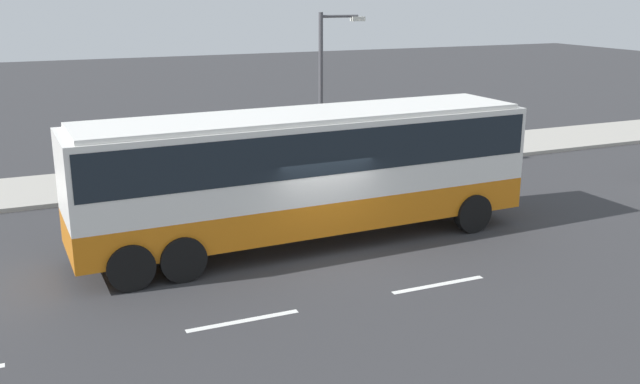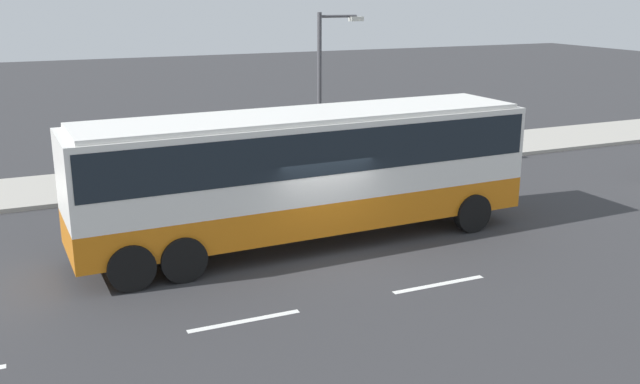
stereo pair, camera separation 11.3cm
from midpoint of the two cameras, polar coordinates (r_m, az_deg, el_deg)
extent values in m
plane|color=#333335|center=(18.30, 0.24, -5.13)|extent=(120.00, 120.00, 0.00)
cube|color=#A8A399|center=(26.57, -7.86, 1.56)|extent=(80.00, 4.00, 0.15)
cube|color=white|center=(14.92, -6.30, -10.27)|extent=(2.40, 0.16, 0.01)
cube|color=white|center=(16.78, 9.35, -7.34)|extent=(2.40, 0.16, 0.01)
cube|color=orange|center=(18.99, -1.21, -1.21)|extent=(12.36, 2.99, 0.87)
cube|color=white|center=(18.63, -1.24, 3.00)|extent=(12.36, 2.99, 2.00)
cube|color=black|center=(18.56, -1.24, 3.91)|extent=(12.12, 3.01, 1.10)
cube|color=black|center=(21.79, 13.55, 4.71)|extent=(0.20, 2.38, 1.60)
cube|color=white|center=(18.42, -1.26, 6.22)|extent=(11.87, 2.82, 0.12)
cylinder|color=black|center=(22.30, 8.13, 0.05)|extent=(1.11, 0.34, 1.10)
cylinder|color=black|center=(20.37, 11.98, -1.65)|extent=(1.11, 0.34, 1.10)
cylinder|color=black|center=(19.14, -13.04, -2.86)|extent=(1.11, 0.34, 1.10)
cylinder|color=black|center=(16.85, -11.12, -5.32)|extent=(1.11, 0.34, 1.10)
cylinder|color=black|center=(18.94, -16.58, -3.32)|extent=(1.11, 0.34, 1.10)
cylinder|color=black|center=(16.63, -15.13, -5.89)|extent=(1.11, 0.34, 1.10)
cylinder|color=#38334C|center=(28.12, 6.34, 3.42)|extent=(0.14, 0.14, 0.83)
cylinder|color=#38334C|center=(28.19, 6.62, 3.45)|extent=(0.14, 0.14, 0.83)
cylinder|color=#2672B2|center=(28.01, 6.53, 4.88)|extent=(0.32, 0.32, 0.62)
sphere|color=brown|center=(27.93, 6.56, 5.73)|extent=(0.22, 0.22, 0.22)
cylinder|color=#47474C|center=(25.71, -0.17, 7.89)|extent=(0.16, 0.16, 5.71)
cylinder|color=#47474C|center=(25.77, 1.33, 13.94)|extent=(1.44, 0.10, 0.10)
cube|color=silver|center=(26.09, 2.80, 13.73)|extent=(0.50, 0.24, 0.16)
camera|label=1|loc=(0.06, 89.82, 0.05)|focal=39.82mm
camera|label=2|loc=(0.06, -90.18, -0.05)|focal=39.82mm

